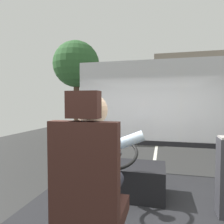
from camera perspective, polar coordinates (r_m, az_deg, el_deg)
ground at (r=10.97m, az=12.48°, el=-8.21°), size 18.00×44.00×0.06m
driver_seat at (r=1.60m, az=-6.36°, el=-22.19°), size 0.48×0.48×1.29m
bus_driver at (r=1.62m, az=-5.05°, el=-13.87°), size 0.75×0.61×0.85m
steering_console at (r=2.84m, az=2.91°, el=-17.84°), size 1.10×0.97×0.78m
windshield_panel at (r=3.61m, az=9.76°, el=-0.04°), size 2.50×0.08×1.48m
street_tree at (r=11.86m, az=-9.91°, el=12.74°), size 2.56×2.56×5.45m
parked_car_charcoal at (r=17.86m, az=27.70°, el=-2.18°), size 1.90×4.12×1.20m
parked_car_silver at (r=22.66m, az=24.48°, el=-1.12°), size 1.82×4.35×1.23m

